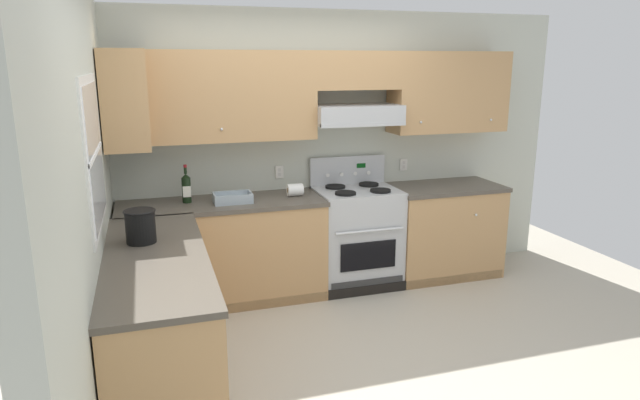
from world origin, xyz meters
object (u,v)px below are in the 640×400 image
object	(u,v)px
wine_bottle	(186,187)
bowl	(233,199)
stove	(357,236)
bucket	(140,225)
paper_towel_roll	(295,190)

from	to	relation	value
wine_bottle	bowl	size ratio (longest dim) A/B	1.01
stove	bucket	distance (m)	2.22
stove	paper_towel_roll	bearing A→B (deg)	179.22
wine_bottle	bucket	size ratio (longest dim) A/B	1.46
stove	bowl	xyz separation A→B (m)	(-1.17, -0.07, 0.46)
stove	wine_bottle	world-z (taller)	wine_bottle
stove	bucket	world-z (taller)	stove
stove	bucket	size ratio (longest dim) A/B	5.33
wine_bottle	bowl	world-z (taller)	wine_bottle
stove	bucket	xyz separation A→B (m)	(-1.92, -0.97, 0.55)
wine_bottle	paper_towel_roll	size ratio (longest dim) A/B	2.32
bowl	bucket	size ratio (longest dim) A/B	1.45
stove	bowl	world-z (taller)	stove
bowl	paper_towel_roll	world-z (taller)	paper_towel_roll
bowl	paper_towel_roll	bearing A→B (deg)	7.31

